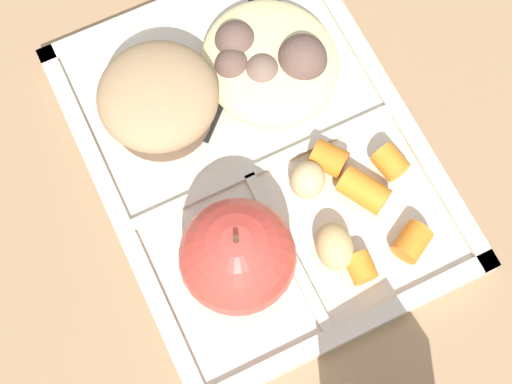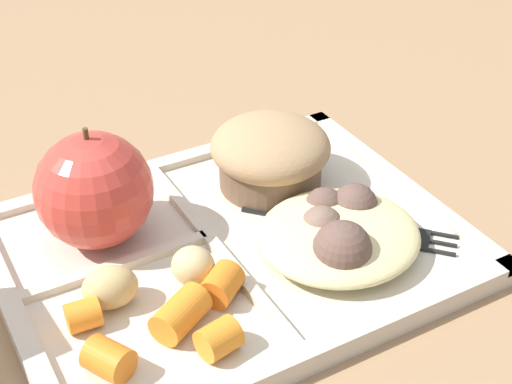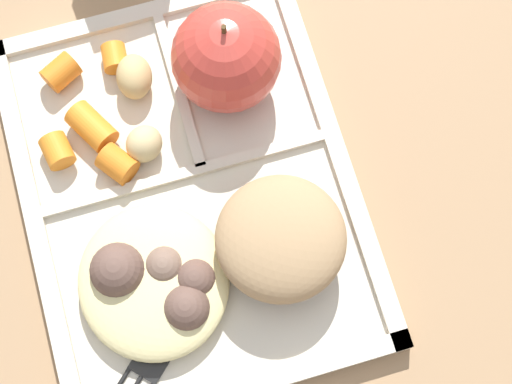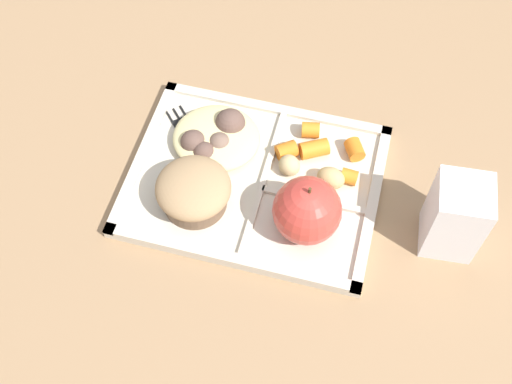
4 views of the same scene
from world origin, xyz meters
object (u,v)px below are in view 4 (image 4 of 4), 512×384
(plastic_fork, at_px, (195,145))
(milk_carton, at_px, (455,216))
(bran_muffin, at_px, (194,191))
(lunch_tray, at_px, (255,181))
(green_apple, at_px, (307,211))

(plastic_fork, bearing_deg, milk_carton, 171.55)
(bran_muffin, relative_size, plastic_fork, 0.73)
(lunch_tray, height_order, plastic_fork, lunch_tray)
(plastic_fork, bearing_deg, bran_muffin, 107.93)
(bran_muffin, bearing_deg, lunch_tray, -140.66)
(green_apple, bearing_deg, lunch_tray, -34.38)
(green_apple, xyz_separation_m, milk_carton, (-0.17, -0.03, 0.00))
(bran_muffin, height_order, plastic_fork, bran_muffin)
(lunch_tray, height_order, milk_carton, milk_carton)
(green_apple, relative_size, bran_muffin, 0.97)
(bran_muffin, bearing_deg, green_apple, 180.00)
(milk_carton, bearing_deg, green_apple, 6.94)
(lunch_tray, distance_m, bran_muffin, 0.09)
(lunch_tray, xyz_separation_m, plastic_fork, (0.09, -0.03, 0.01))
(plastic_fork, bearing_deg, green_apple, 153.32)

